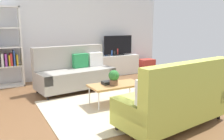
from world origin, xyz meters
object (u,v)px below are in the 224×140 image
tv_console (118,65)px  table_book_0 (108,83)px  storage_trunk (146,65)px  vase_1 (106,53)px  bottle_0 (112,53)px  bottle_2 (118,52)px  couch_green (175,100)px  potted_plant (114,77)px  vase_0 (101,54)px  tv (118,46)px  bottle_1 (115,53)px  couch_beige (75,72)px  coffee_table (116,85)px

tv_console → table_book_0: bearing=-123.5°
storage_trunk → vase_1: (-1.50, 0.15, 0.50)m
storage_trunk → bottle_0: size_ratio=2.88×
tv_console → bottle_2: size_ratio=6.35×
couch_green → potted_plant: 1.42m
tv_console → vase_0: vase_0 is taller
tv → storage_trunk: size_ratio=1.92×
vase_1 → storage_trunk: bearing=-5.7°
couch_green → potted_plant: couch_green is taller
table_book_0 → tv: bearing=56.3°
potted_plant → table_book_0: 0.22m
potted_plant → vase_1: size_ratio=1.86×
bottle_0 → bottle_2: size_ratio=0.82×
couch_green → bottle_0: couch_green is taller
tv → storage_trunk: bearing=-4.2°
bottle_1 → tv: bearing=8.1°
couch_beige → couch_green: 2.93m
tv_console → bottle_1: bottle_1 is taller
couch_green → vase_1: 4.10m
tv_console → couch_beige: bearing=-149.3°
coffee_table → bottle_2: bearing=59.7°
potted_plant → couch_beige: bearing=102.1°
potted_plant → coffee_table: bearing=36.3°
bottle_1 → couch_beige: bearing=-148.3°
vase_1 → table_book_0: bearing=-116.0°
tv_console → vase_0: bearing=175.1°
couch_green → vase_0: bearing=74.2°
table_book_0 → bottle_0: (1.38, 2.41, 0.29)m
vase_0 → tv: bearing=-6.9°
vase_1 → bottle_1: bearing=-19.1°
couch_green → bottle_1: size_ratio=13.28×
couch_beige → storage_trunk: 3.16m
coffee_table → storage_trunk: (2.59, 2.44, -0.17)m
storage_trunk → vase_0: bearing=174.9°
bottle_0 → bottle_2: bearing=0.0°
couch_beige → tv_console: (1.88, 1.12, -0.13)m
couch_beige → bottle_0: couch_beige is taller
couch_green → tv_console: 4.14m
table_book_0 → vase_0: size_ratio=1.67×
potted_plant → bottle_2: size_ratio=1.42×
bottle_2 → vase_0: bearing=170.7°
couch_green → table_book_0: (-0.43, 1.51, -0.00)m
coffee_table → vase_1: (1.09, 2.59, 0.33)m
bottle_2 → storage_trunk: bearing=-3.0°
table_book_0 → bottle_0: bearing=60.2°
coffee_table → couch_green: bearing=-78.3°
couch_beige → vase_0: (1.30, 1.17, 0.27)m
couch_beige → tv: tv is taller
storage_trunk → tv_console: bearing=174.8°
tv → bottle_1: bearing=-171.9°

